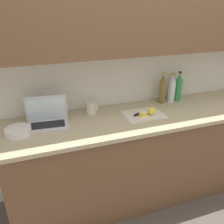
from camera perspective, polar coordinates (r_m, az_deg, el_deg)
ground_plane at (r=2.67m, az=6.90°, el=-18.31°), size 12.00×12.00×0.00m
wall_back at (r=2.20m, az=6.17°, el=17.83°), size 5.20×0.38×2.60m
counter_unit at (r=2.40m, az=7.87°, el=-10.08°), size 2.55×0.63×0.90m
laptop at (r=2.01m, az=-15.26°, el=-1.51°), size 0.35×0.25×0.23m
cutting_board at (r=2.15m, az=7.62°, el=-0.62°), size 0.35×0.26×0.01m
knife at (r=2.15m, az=6.95°, el=-0.20°), size 0.25×0.13×0.02m
lemon_half_cut at (r=2.11m, az=7.42°, el=-0.43°), size 0.07×0.07×0.04m
lemon_whole_beside at (r=2.14m, az=9.51°, el=0.22°), size 0.07×0.07×0.07m
bottle_green_soda at (r=2.51m, az=15.70°, el=5.74°), size 0.06×0.06×0.31m
bottle_oil_tall at (r=2.47m, az=14.18°, el=5.43°), size 0.07×0.07×0.29m
bottle_water_clear at (r=2.41m, az=12.03°, el=5.41°), size 0.06×0.06×0.31m
measuring_cup at (r=2.16m, az=-5.06°, el=1.02°), size 0.11×0.09×0.11m
bowl_white at (r=1.96m, az=-21.66°, el=-4.31°), size 0.20×0.20×0.05m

